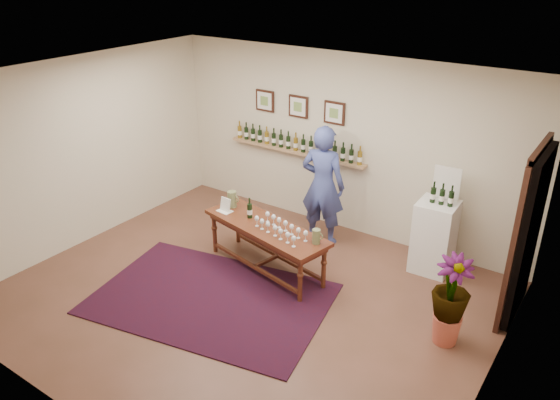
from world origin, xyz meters
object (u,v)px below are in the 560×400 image
Objects in this scene: tasting_table at (266,232)px; person at (323,186)px; display_pedestal at (434,237)px; potted_plant at (450,301)px.

tasting_table is 1.10× the size of person.
person reaches higher than tasting_table.
display_pedestal is at bearing 177.22° from person.
person is (0.22, 1.16, 0.34)m from tasting_table.
tasting_table is at bearing 71.02° from person.
display_pedestal is 1.60m from potted_plant.
person is at bearing 91.27° from tasting_table.
tasting_table is at bearing -145.47° from display_pedestal.
potted_plant is (2.62, -0.11, -0.03)m from tasting_table.
potted_plant is 2.74m from person.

